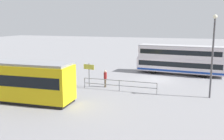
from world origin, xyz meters
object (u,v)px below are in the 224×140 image
Objects in this scene: double_decker_bus at (180,60)px; pedestrian_near_railing at (105,77)px; tram_yellow at (4,80)px; info_sign at (89,70)px; street_lamp at (213,51)px.

double_decker_bus is 11.57m from pedestrian_near_railing.
tram_yellow is at bearing 44.77° from pedestrian_near_railing.
double_decker_bus is 12.89m from info_sign.
info_sign reaches higher than pedestrian_near_railing.
pedestrian_near_railing is 10.68m from street_lamp.
pedestrian_near_railing is at bearing -4.23° from street_lamp.
double_decker_bus is 4.46× the size of info_sign.
tram_yellow is 8.26m from info_sign.
street_lamp reaches higher than pedestrian_near_railing.
double_decker_bus is 0.88× the size of tram_yellow.
pedestrian_near_railing is 1.83m from info_sign.
street_lamp is at bearing -160.41° from tram_yellow.
info_sign is at bearing 14.65° from pedestrian_near_railing.
street_lamp reaches higher than info_sign.
street_lamp is (-10.16, 0.75, 3.21)m from pedestrian_near_railing.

